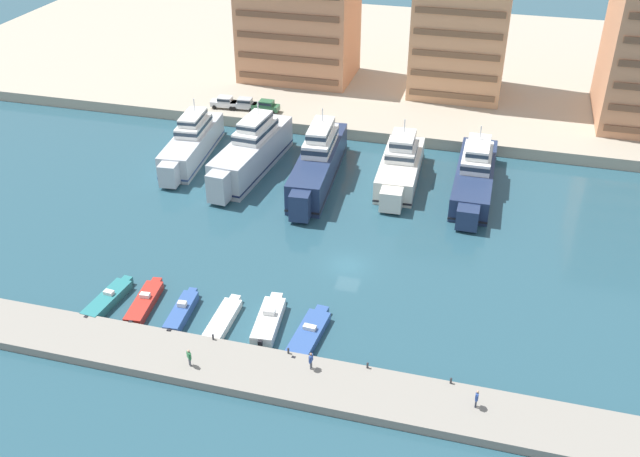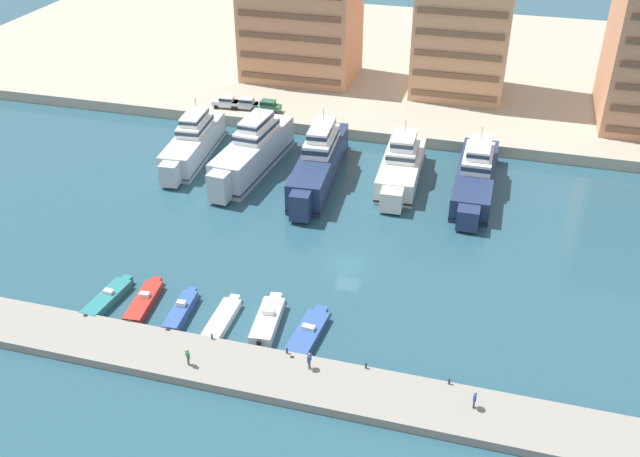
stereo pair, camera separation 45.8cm
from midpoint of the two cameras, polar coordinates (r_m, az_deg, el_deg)
The scene contains 26 objects.
ground_plane at distance 76.44m, azimuth 2.08°, elevation -2.96°, with size 400.00×400.00×0.00m, color #285160.
quay_promenade at distance 135.34m, azimuth 8.78°, elevation 12.95°, with size 180.00×70.00×1.64m, color #ADA38E.
pier_dock at distance 62.21m, azimuth -1.97°, elevation -12.05°, with size 120.00×5.73×0.85m, color gray.
yacht_silver_far_left at distance 99.87m, azimuth -10.36°, elevation 6.76°, with size 5.57×19.16×7.72m.
yacht_silver_left at distance 95.08m, azimuth -5.64°, elevation 6.13°, with size 5.83×21.01×8.75m.
yacht_navy_mid_left at distance 92.07m, azimuth -0.29°, elevation 5.37°, with size 5.62×22.71×8.85m.
yacht_ivory_center_left at distance 92.76m, azimuth 6.29°, elevation 5.01°, with size 5.42×17.78×7.65m.
yacht_navy_center at distance 92.15m, azimuth 12.14°, elevation 4.26°, with size 4.74×21.29×7.59m.
motorboat_teal_far_left at distance 73.89m, azimuth -16.76°, elevation -5.43°, with size 2.36×7.34×1.27m.
motorboat_red_left at distance 72.58m, azimuth -14.02°, elevation -5.73°, with size 2.44×7.47×1.28m.
motorboat_blue_mid_left at distance 70.47m, azimuth -11.19°, elevation -6.54°, with size 1.97×6.86×1.46m.
motorboat_white_center_left at distance 69.02m, azimuth -7.96°, elevation -7.25°, with size 1.86×7.26×0.84m.
motorboat_white_center at distance 68.27m, azimuth -4.30°, elevation -7.31°, with size 2.71×7.55×1.59m.
motorboat_blue_center_right at distance 66.70m, azimuth -1.11°, elevation -8.45°, with size 2.68×8.13×1.20m.
car_white_far_left at distance 111.99m, azimuth -7.77°, elevation 10.00°, with size 4.21×2.15×1.80m.
car_silver_left at distance 111.05m, azimuth -6.19°, elevation 9.92°, with size 4.19×2.12×1.80m.
car_green_mid_left at distance 109.87m, azimuth -4.47°, elevation 9.77°, with size 4.10×1.92×1.80m.
apartment_block_far_left at distance 122.52m, azimuth -1.81°, elevation 15.97°, with size 18.69×13.21×19.22m.
apartment_block_left at distance 116.35m, azimuth 11.28°, elevation 16.76°, with size 14.53×13.25×27.83m.
pedestrian_near_edge at distance 63.26m, azimuth -10.64°, elevation -10.02°, with size 0.53×0.49×1.75m.
pedestrian_mid_deck at distance 59.97m, azimuth 12.21°, elevation -13.06°, with size 0.25×0.68×1.75m.
pedestrian_far_side at distance 61.95m, azimuth -0.94°, elevation -10.43°, with size 0.29×0.66×1.72m.
bollard_west at distance 66.01m, azimuth -8.76°, elevation -8.54°, with size 0.20×0.20×0.61m.
bollard_west_mid at distance 63.92m, azimuth -2.76°, elevation -9.72°, with size 0.20×0.20×0.61m.
bollard_east_mid at distance 62.57m, azimuth 3.61°, elevation -10.84°, with size 0.20×0.20×0.61m.
bollard_east at distance 62.03m, azimuth 10.22°, elevation -11.87°, with size 0.20×0.20×0.61m.
Camera 1 is at (13.57, -61.47, 43.38)m, focal length 40.00 mm.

